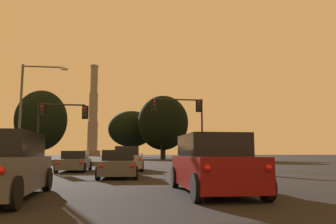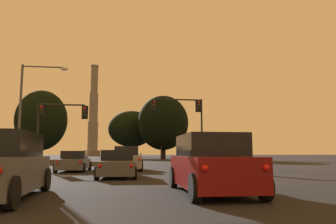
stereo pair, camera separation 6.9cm
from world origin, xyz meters
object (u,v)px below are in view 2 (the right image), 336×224
Objects in this scene: sedan_left_lane_front at (74,162)px; smokestack at (93,120)px; traffic_light_overhead_left at (55,119)px; street_lamp at (28,103)px; suv_right_lane_third at (211,165)px; traffic_light_overhead_right at (186,115)px; traffic_light_far_right at (161,140)px; pickup_truck_center_lane_front at (126,159)px; sedan_center_lane_second at (117,164)px.

smokestack is (-11.92, 132.64, 16.38)m from sedan_left_lane_front.
street_lamp reaches higher than traffic_light_overhead_left.
traffic_light_overhead_left is 0.13× the size of smokestack.
suv_right_lane_third is (6.32, -13.75, 0.23)m from sedan_left_lane_front.
sedan_left_lane_front is 134.18m from smokestack.
street_lamp reaches higher than suv_right_lane_third.
suv_right_lane_third is 22.30m from traffic_light_overhead_left.
traffic_light_overhead_right is at bearing 6.02° from traffic_light_overhead_left.
sedan_left_lane_front is 45.91m from traffic_light_far_right.
pickup_truck_center_lane_front is 9.65m from street_lamp.
street_lamp is at bearing 127.91° from sedan_center_lane_second.
smokestack is (-22.76, 88.16, 12.90)m from traffic_light_far_right.
traffic_light_overhead_left reaches higher than suv_right_lane_third.
traffic_light_overhead_left is (-13.64, -38.17, 0.22)m from traffic_light_far_right.
traffic_light_overhead_left is at bearing 141.23° from pickup_truck_center_lane_front.
traffic_light_far_right reaches higher than sedan_center_lane_second.
traffic_light_far_right reaches higher than traffic_light_overhead_left.
traffic_light_far_right is 91.96m from smokestack.
sedan_center_lane_second is 13.45m from street_lamp.
sedan_left_lane_front is 0.11× the size of smokestack.
smokestack is (-18.24, 146.39, 16.15)m from suv_right_lane_third.
street_lamp reaches higher than pickup_truck_center_lane_front.
traffic_light_far_right is 43.42m from street_lamp.
suv_right_lane_third is at bearing -82.90° from smokestack.
sedan_left_lane_front is (-3.18, 6.19, 0.00)m from sedan_center_lane_second.
pickup_truck_center_lane_front is 3.88m from sedan_left_lane_front.
traffic_light_overhead_left is 3.12m from street_lamp.
sedan_center_lane_second and sedan_left_lane_front have the same top height.
suv_right_lane_third is at bearing -94.44° from traffic_light_far_right.
traffic_light_overhead_right reaches higher than traffic_light_far_right.
smokestack reaches higher than street_lamp.
pickup_truck_center_lane_front is at bearing -83.24° from smokestack.
suv_right_lane_third is at bearing -58.54° from street_lamp.
traffic_light_overhead_left is 0.67× the size of street_lamp.
pickup_truck_center_lane_front is 133.27m from smokestack.
pickup_truck_center_lane_front reaches higher than sedan_left_lane_front.
pickup_truck_center_lane_front is 0.83× the size of traffic_light_overhead_right.
street_lamp is (-8.11, 2.58, 4.55)m from pickup_truck_center_lane_front.
traffic_light_overhead_right is (5.77, 6.31, 4.26)m from pickup_truck_center_lane_front.
sedan_center_lane_second is 0.96× the size of suv_right_lane_third.
sedan_center_lane_second is 14.33m from traffic_light_overhead_left.
traffic_light_overhead_right is at bearing 81.83° from suv_right_lane_third.
traffic_light_overhead_right reaches higher than sedan_center_lane_second.
sedan_center_lane_second is 0.85× the size of pickup_truck_center_lane_front.
smokestack is at bearing 94.13° from traffic_light_overhead_left.
sedan_center_lane_second is at bearing -64.43° from traffic_light_overhead_left.
street_lamp is (-1.65, -2.45, 0.99)m from traffic_light_overhead_left.
smokestack is (-21.35, 125.05, 11.98)m from traffic_light_overhead_right.
traffic_light_far_right is 36.92m from traffic_light_overhead_right.
smokestack is at bearing 93.32° from street_lamp.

